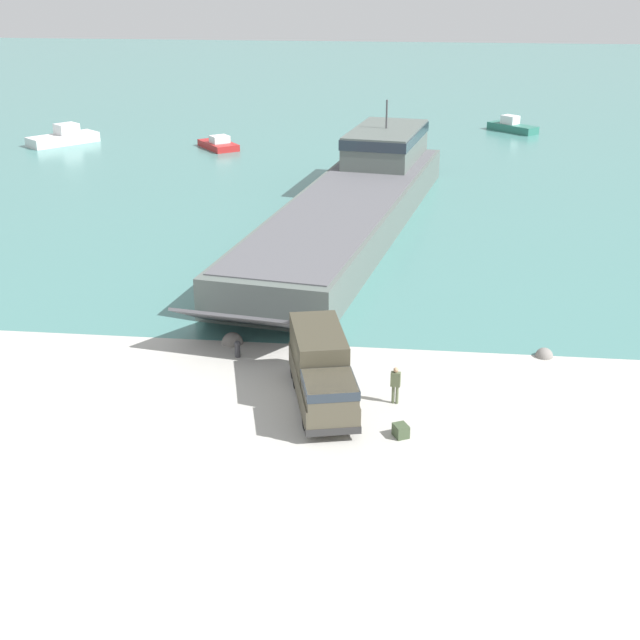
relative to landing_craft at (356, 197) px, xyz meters
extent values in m
plane|color=#B7B5AD|center=(0.30, -29.28, -1.90)|extent=(240.00, 240.00, 0.00)
cube|color=#477F7A|center=(0.30, 66.22, -1.89)|extent=(240.00, 180.00, 0.01)
cube|color=#56605B|center=(-0.45, -2.77, -0.65)|extent=(13.87, 39.52, 2.50)
cube|color=#56565B|center=(-0.45, -2.77, 0.65)|extent=(13.01, 37.89, 0.08)
cube|color=#56605B|center=(1.71, 10.52, 2.00)|extent=(7.09, 11.59, 2.79)
cube|color=#28333D|center=(1.71, 10.52, 2.83)|extent=(7.26, 11.72, 0.84)
cylinder|color=#3F3F42|center=(1.71, 10.52, 4.60)|extent=(0.16, 0.16, 2.40)
cube|color=#56565B|center=(-3.93, -24.11, -0.51)|extent=(7.22, 5.53, 2.38)
cube|color=#4C4738|center=(0.76, -30.26, -0.93)|extent=(4.02, 7.73, 1.11)
cube|color=#4C4738|center=(1.35, -32.62, 0.04)|extent=(2.71, 2.96, 0.82)
cube|color=#28333D|center=(1.35, -32.62, 0.24)|extent=(2.78, 3.00, 0.41)
cube|color=#413C2E|center=(0.45, -29.04, 0.42)|extent=(3.28, 5.07, 1.59)
cube|color=#2D2D2D|center=(1.63, -33.76, -1.33)|extent=(2.34, 0.80, 0.32)
cylinder|color=black|center=(2.20, -32.26, -1.26)|extent=(0.72, 1.34, 1.28)
cylinder|color=black|center=(0.42, -32.70, -1.26)|extent=(0.72, 1.34, 1.28)
cylinder|color=black|center=(1.23, -28.34, -1.26)|extent=(0.72, 1.34, 1.28)
cylinder|color=black|center=(-0.55, -28.79, -1.26)|extent=(0.72, 1.34, 1.28)
cylinder|color=black|center=(0.96, -27.28, -1.26)|extent=(0.72, 1.34, 1.28)
cylinder|color=black|center=(-0.82, -27.72, -1.26)|extent=(0.72, 1.34, 1.28)
cylinder|color=#566042|center=(3.98, -29.87, -1.46)|extent=(0.14, 0.14, 0.87)
cylinder|color=#566042|center=(4.16, -29.89, -1.46)|extent=(0.14, 0.14, 0.87)
cube|color=#566042|center=(4.07, -29.88, -0.68)|extent=(0.47, 0.29, 0.69)
sphere|color=tan|center=(4.07, -29.88, -0.22)|extent=(0.24, 0.24, 0.24)
cube|color=white|center=(-33.98, 26.81, -1.39)|extent=(6.94, 7.48, 1.01)
cube|color=silver|center=(-33.62, 27.24, -0.33)|extent=(2.91, 2.95, 1.12)
cube|color=#2D7060|center=(15.21, 39.77, -1.46)|extent=(5.78, 5.62, 0.87)
cube|color=silver|center=(14.88, 40.09, -0.55)|extent=(2.28, 2.27, 0.95)
cube|color=#B22323|center=(-16.68, 26.36, -1.56)|extent=(5.20, 5.73, 0.68)
cube|color=silver|center=(-16.45, 26.05, -0.85)|extent=(2.38, 2.33, 0.74)
cylinder|color=#333338|center=(-4.08, -25.70, -1.58)|extent=(0.28, 0.28, 0.64)
sphere|color=#333338|center=(-4.08, -25.70, -1.17)|extent=(0.33, 0.33, 0.33)
cube|color=#3D4C33|center=(4.43, -32.91, -1.62)|extent=(0.80, 0.84, 0.55)
sphere|color=gray|center=(11.46, -23.88, -1.90)|extent=(0.92, 0.92, 0.92)
sphere|color=gray|center=(-4.71, -24.00, -1.90)|extent=(1.14, 1.14, 1.14)
camera|label=1|loc=(4.78, -66.26, 17.04)|focal=50.00mm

